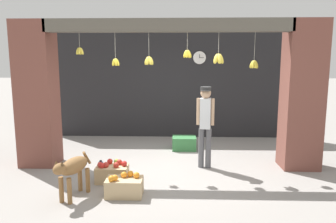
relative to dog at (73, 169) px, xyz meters
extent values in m
plane|color=gray|center=(1.39, 1.31, -0.47)|extent=(60.00, 60.00, 0.00)
cube|color=#232326|center=(1.39, 4.12, 0.95)|extent=(6.47, 0.12, 2.85)
cube|color=brown|center=(-1.19, 1.61, 0.95)|extent=(0.70, 0.60, 2.85)
cube|color=brown|center=(3.98, 1.61, 0.95)|extent=(0.70, 0.60, 2.85)
cube|color=#5B564C|center=(1.39, 1.43, 2.26)|extent=(4.57, 0.24, 0.24)
cylinder|color=#B2AD99|center=(-0.25, 1.42, 2.00)|extent=(0.01, 0.01, 0.28)
ellipsoid|color=yellow|center=(-0.21, 1.42, 1.80)|extent=(0.10, 0.05, 0.15)
ellipsoid|color=yellow|center=(-0.25, 1.46, 1.80)|extent=(0.05, 0.10, 0.15)
ellipsoid|color=yellow|center=(-0.28, 1.42, 1.80)|extent=(0.10, 0.05, 0.15)
ellipsoid|color=yellow|center=(-0.25, 1.39, 1.80)|extent=(0.05, 0.10, 0.15)
cylinder|color=#B2AD99|center=(0.42, 1.41, 1.90)|extent=(0.01, 0.01, 0.48)
ellipsoid|color=yellow|center=(0.46, 1.41, 1.59)|extent=(0.10, 0.05, 0.15)
ellipsoid|color=yellow|center=(0.43, 1.45, 1.59)|extent=(0.07, 0.10, 0.16)
ellipsoid|color=yellow|center=(0.39, 1.43, 1.59)|extent=(0.09, 0.08, 0.16)
ellipsoid|color=yellow|center=(0.39, 1.39, 1.59)|extent=(0.09, 0.08, 0.16)
ellipsoid|color=yellow|center=(0.43, 1.38, 1.59)|extent=(0.07, 0.10, 0.16)
cylinder|color=#B2AD99|center=(1.05, 1.40, 1.92)|extent=(0.01, 0.01, 0.44)
ellipsoid|color=yellow|center=(1.09, 1.40, 1.62)|extent=(0.11, 0.06, 0.17)
ellipsoid|color=yellow|center=(1.07, 1.44, 1.62)|extent=(0.09, 0.11, 0.18)
ellipsoid|color=yellow|center=(1.03, 1.44, 1.62)|extent=(0.09, 0.11, 0.18)
ellipsoid|color=yellow|center=(1.01, 1.40, 1.62)|extent=(0.11, 0.06, 0.17)
ellipsoid|color=yellow|center=(1.03, 1.37, 1.62)|extent=(0.09, 0.11, 0.18)
ellipsoid|color=yellow|center=(1.07, 1.37, 1.62)|extent=(0.09, 0.11, 0.18)
cylinder|color=#B2AD99|center=(1.76, 1.43, 1.98)|extent=(0.01, 0.01, 0.33)
ellipsoid|color=yellow|center=(1.80, 1.43, 1.74)|extent=(0.11, 0.06, 0.16)
ellipsoid|color=yellow|center=(1.79, 1.46, 1.74)|extent=(0.09, 0.10, 0.17)
ellipsoid|color=yellow|center=(1.75, 1.47, 1.74)|extent=(0.07, 0.10, 0.17)
ellipsoid|color=yellow|center=(1.72, 1.45, 1.74)|extent=(0.10, 0.08, 0.17)
ellipsoid|color=yellow|center=(1.72, 1.42, 1.74)|extent=(0.10, 0.08, 0.17)
ellipsoid|color=yellow|center=(1.75, 1.39, 1.74)|extent=(0.07, 0.10, 0.17)
ellipsoid|color=yellow|center=(1.79, 1.40, 1.74)|extent=(0.09, 0.10, 0.17)
cylinder|color=#B2AD99|center=(2.34, 1.42, 1.94)|extent=(0.01, 0.01, 0.39)
ellipsoid|color=yellow|center=(2.39, 1.42, 1.66)|extent=(0.14, 0.07, 0.21)
ellipsoid|color=yellow|center=(2.35, 1.47, 1.66)|extent=(0.10, 0.13, 0.21)
ellipsoid|color=yellow|center=(2.29, 1.45, 1.66)|extent=(0.13, 0.11, 0.22)
ellipsoid|color=yellow|center=(2.29, 1.39, 1.66)|extent=(0.13, 0.11, 0.22)
ellipsoid|color=yellow|center=(2.35, 1.37, 1.66)|extent=(0.10, 0.13, 0.21)
cylinder|color=#B2AD99|center=(3.00, 1.45, 1.88)|extent=(0.01, 0.01, 0.51)
ellipsoid|color=gold|center=(3.04, 1.45, 1.55)|extent=(0.11, 0.06, 0.16)
ellipsoid|color=gold|center=(3.02, 1.49, 1.55)|extent=(0.09, 0.10, 0.17)
ellipsoid|color=gold|center=(2.98, 1.49, 1.55)|extent=(0.09, 0.10, 0.17)
ellipsoid|color=gold|center=(2.96, 1.45, 1.55)|extent=(0.11, 0.06, 0.16)
ellipsoid|color=gold|center=(2.98, 1.42, 1.55)|extent=(0.09, 0.10, 0.17)
ellipsoid|color=gold|center=(3.02, 1.42, 1.55)|extent=(0.09, 0.10, 0.17)
ellipsoid|color=olive|center=(0.01, 0.04, 0.04)|extent=(0.43, 0.66, 0.25)
cylinder|color=olive|center=(0.01, -0.21, -0.27)|extent=(0.07, 0.07, 0.40)
cylinder|color=olive|center=(-0.13, -0.16, -0.27)|extent=(0.07, 0.07, 0.40)
cylinder|color=olive|center=(0.16, 0.23, -0.27)|extent=(0.07, 0.07, 0.40)
cylinder|color=olive|center=(0.02, 0.28, -0.27)|extent=(0.07, 0.07, 0.40)
ellipsoid|color=olive|center=(-0.09, -0.28, 0.09)|extent=(0.22, 0.26, 0.17)
cone|color=brown|center=(-0.05, -0.30, 0.18)|extent=(0.06, 0.06, 0.07)
cone|color=brown|center=(-0.14, -0.27, 0.18)|extent=(0.06, 0.06, 0.07)
cylinder|color=olive|center=(0.12, 0.36, 0.06)|extent=(0.10, 0.20, 0.25)
cylinder|color=#56565B|center=(2.19, 1.50, -0.08)|extent=(0.11, 0.11, 0.79)
cylinder|color=#56565B|center=(2.05, 1.53, -0.08)|extent=(0.11, 0.11, 0.79)
cube|color=silver|center=(2.12, 1.52, 0.61)|extent=(0.23, 0.20, 0.59)
cylinder|color=tan|center=(2.26, 1.49, 0.65)|extent=(0.06, 0.06, 0.52)
cylinder|color=tan|center=(1.99, 1.54, 0.65)|extent=(0.06, 0.06, 0.52)
sphere|color=tan|center=(2.12, 1.52, 1.01)|extent=(0.20, 0.20, 0.20)
cylinder|color=#2D2D2D|center=(2.12, 1.52, 1.09)|extent=(0.21, 0.21, 0.07)
cube|color=#2D2D2D|center=(2.11, 1.42, 1.06)|extent=(0.19, 0.14, 0.01)
cube|color=tan|center=(0.77, 0.12, -0.33)|extent=(0.57, 0.37, 0.28)
sphere|color=orange|center=(0.85, 0.22, -0.15)|extent=(0.10, 0.10, 0.10)
sphere|color=orange|center=(0.95, 0.16, -0.15)|extent=(0.10, 0.10, 0.10)
sphere|color=orange|center=(0.75, 0.17, -0.15)|extent=(0.10, 0.10, 0.10)
sphere|color=orange|center=(0.64, 0.03, -0.15)|extent=(0.10, 0.10, 0.10)
sphere|color=orange|center=(0.59, 0.00, -0.15)|extent=(0.10, 0.10, 0.10)
cube|color=tan|center=(0.46, 0.70, -0.33)|extent=(0.54, 0.37, 0.28)
sphere|color=red|center=(0.31, 0.60, -0.15)|extent=(0.10, 0.10, 0.10)
sphere|color=red|center=(0.37, 0.63, -0.15)|extent=(0.10, 0.10, 0.10)
sphere|color=#99B238|center=(0.51, 0.81, -0.15)|extent=(0.10, 0.10, 0.10)
sphere|color=red|center=(0.67, 0.71, -0.15)|extent=(0.10, 0.10, 0.10)
sphere|color=red|center=(0.27, 0.64, -0.15)|extent=(0.10, 0.10, 0.10)
sphere|color=red|center=(0.54, 0.63, -0.15)|extent=(0.10, 0.10, 0.10)
sphere|color=red|center=(0.57, 0.79, -0.15)|extent=(0.10, 0.10, 0.10)
sphere|color=red|center=(0.39, 0.82, -0.15)|extent=(0.10, 0.10, 0.10)
cube|color=#387A42|center=(1.74, 2.79, -0.32)|extent=(0.55, 0.42, 0.31)
cylinder|color=#2D60AD|center=(0.19, 0.96, -0.34)|extent=(0.08, 0.08, 0.27)
cylinder|color=black|center=(0.19, 0.96, -0.19)|extent=(0.04, 0.04, 0.03)
cylinder|color=black|center=(2.14, 4.05, 1.68)|extent=(0.36, 0.01, 0.36)
cylinder|color=white|center=(2.14, 4.04, 1.68)|extent=(0.34, 0.02, 0.34)
cube|color=black|center=(2.14, 4.03, 1.72)|extent=(0.01, 0.01, 0.09)
cube|color=black|center=(2.19, 4.03, 1.68)|extent=(0.13, 0.01, 0.01)
camera|label=1|loc=(1.62, -4.72, 1.66)|focal=35.00mm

